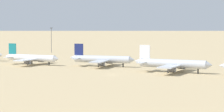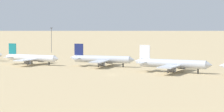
{
  "view_description": "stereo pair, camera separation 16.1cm",
  "coord_description": "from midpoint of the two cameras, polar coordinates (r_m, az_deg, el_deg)",
  "views": [
    {
      "loc": [
        116.2,
        -203.8,
        26.1
      ],
      "look_at": [
        -17.27,
        30.12,
        6.0
      ],
      "focal_mm": 83.42,
      "sensor_mm": 36.0,
      "label": 1
    },
    {
      "loc": [
        116.34,
        -203.72,
        26.1
      ],
      "look_at": [
        -17.27,
        30.12,
        6.0
      ],
      "focal_mm": 83.42,
      "sensor_mm": 36.0,
      "label": 2
    }
  ],
  "objects": [
    {
      "name": "ground",
      "position": [
        236.05,
        0.03,
        -2.08
      ],
      "size": [
        4000.0,
        4000.0,
        0.0
      ],
      "primitive_type": "plane",
      "color": "tan"
    },
    {
      "name": "parked_jet_white_4",
      "position": [
        246.98,
        6.6,
        -0.85
      ],
      "size": [
        38.74,
        32.72,
        12.79
      ],
      "rotation": [
        0.0,
        0.0,
        0.09
      ],
      "color": "silver",
      "rests_on": "ground"
    },
    {
      "name": "light_pole_west",
      "position": [
        387.62,
        -6.64,
        1.93
      ],
      "size": [
        1.8,
        0.5,
        18.42
      ],
      "color": "#59595E",
      "rests_on": "ground"
    },
    {
      "name": "parked_jet_navy_3",
      "position": [
        274.99,
        -1.13,
        -0.36
      ],
      "size": [
        36.08,
        30.91,
        12.0
      ],
      "rotation": [
        0.0,
        0.0,
        0.21
      ],
      "color": "silver",
      "rests_on": "ground"
    },
    {
      "name": "ridge_far_west",
      "position": [
        1495.02,
        4.99,
        5.69
      ],
      "size": [
        274.05,
        215.37,
        127.21
      ],
      "primitive_type": "pyramid",
      "rotation": [
        0.0,
        0.0,
        -0.13
      ],
      "color": "slate",
      "rests_on": "ground"
    },
    {
      "name": "parked_jet_teal_2",
      "position": [
        289.02,
        -8.83,
        -0.21
      ],
      "size": [
        34.93,
        29.5,
        11.53
      ],
      "rotation": [
        0.0,
        0.0,
        0.09
      ],
      "color": "silver",
      "rests_on": "ground"
    }
  ]
}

